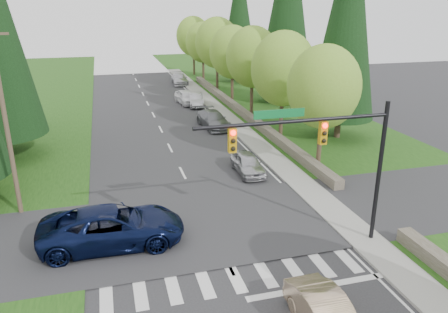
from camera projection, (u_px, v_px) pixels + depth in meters
name	position (u px, v px, depth m)	size (l,w,h in m)	color
grass_east	(326.00, 138.00, 36.57)	(14.00, 110.00, 0.06)	#1B4512
cross_street	(209.00, 225.00, 22.43)	(120.00, 8.00, 0.10)	#28282B
sidewalk_east	(249.00, 137.00, 36.85)	(1.80, 80.00, 0.13)	gray
curb_east	(240.00, 137.00, 36.64)	(0.20, 80.00, 0.13)	gray
stone_wall_north	(240.00, 111.00, 44.45)	(0.70, 40.00, 0.70)	#4C4438
traffic_signal	(325.00, 146.00, 18.67)	(8.70, 0.37, 6.80)	black
utility_pole	(6.00, 121.00, 21.96)	(1.60, 0.24, 10.00)	#473828
decid_tree_0	(324.00, 87.00, 28.30)	(4.80, 4.80, 8.37)	#38281C
decid_tree_1	(283.00, 69.00, 34.62)	(5.20, 5.20, 8.80)	#38281C
decid_tree_2	(252.00, 57.00, 40.89)	(5.00, 5.00, 8.82)	#38281C
decid_tree_3	(232.00, 52.00, 47.36)	(5.00, 5.00, 8.55)	#38281C
decid_tree_4	(217.00, 43.00, 53.61)	(5.40, 5.40, 9.18)	#38281C
decid_tree_5	(203.00, 42.00, 60.10)	(4.80, 4.80, 8.30)	#38281C
decid_tree_6	(193.00, 36.00, 66.37)	(5.20, 5.20, 8.86)	#38281C
conifer_e_a	(348.00, 16.00, 33.55)	(5.44, 5.44, 17.80)	#38281C
conifer_e_b	(288.00, 2.00, 46.18)	(6.12, 6.12, 19.80)	#38281C
conifer_e_c	(239.00, 14.00, 59.15)	(5.10, 5.10, 16.80)	#38281C
suv_navy	(113.00, 227.00, 20.34)	(3.06, 6.64, 1.85)	black
parked_car_a	(248.00, 163.00, 29.01)	(1.61, 4.00, 1.36)	#B0B0B5
parked_car_b	(213.00, 119.00, 39.60)	(2.06, 5.08, 1.47)	slate
parked_car_c	(196.00, 100.00, 47.77)	(1.47, 4.20, 1.38)	#A8A7AC
parked_car_d	(186.00, 97.00, 48.80)	(1.81, 4.49, 1.53)	white
parked_car_e	(180.00, 79.00, 60.41)	(2.03, 5.00, 1.45)	silver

